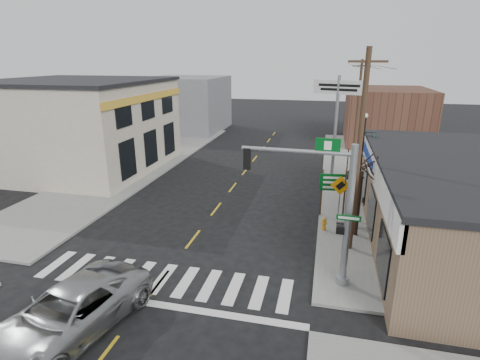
% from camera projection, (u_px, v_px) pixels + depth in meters
% --- Properties ---
extents(ground, '(140.00, 140.00, 0.00)m').
position_uv_depth(ground, '(158.00, 284.00, 14.86)').
color(ground, black).
rests_on(ground, ground).
extents(sidewalk_right, '(6.00, 38.00, 0.13)m').
position_uv_depth(sidewalk_right, '(367.00, 192.00, 24.92)').
color(sidewalk_right, slate).
rests_on(sidewalk_right, ground).
extents(sidewalk_left, '(6.00, 38.00, 0.13)m').
position_uv_depth(sidewalk_left, '(123.00, 174.00, 28.82)').
color(sidewalk_left, slate).
rests_on(sidewalk_left, ground).
extents(center_line, '(0.12, 56.00, 0.01)m').
position_uv_depth(center_line, '(216.00, 209.00, 22.26)').
color(center_line, gold).
rests_on(center_line, ground).
extents(crosswalk, '(11.00, 2.20, 0.01)m').
position_uv_depth(crosswalk, '(163.00, 278.00, 15.23)').
color(crosswalk, silver).
rests_on(crosswalk, ground).
extents(left_building, '(12.00, 12.00, 6.80)m').
position_uv_depth(left_building, '(80.00, 126.00, 29.58)').
color(left_building, '#B9AF9A').
rests_on(left_building, ground).
extents(bldg_distant_right, '(8.00, 10.00, 5.60)m').
position_uv_depth(bldg_distant_right, '(386.00, 116.00, 39.16)').
color(bldg_distant_right, '#533326').
rests_on(bldg_distant_right, ground).
extents(bldg_distant_left, '(9.00, 10.00, 6.40)m').
position_uv_depth(bldg_distant_left, '(186.00, 104.00, 45.87)').
color(bldg_distant_left, slate).
rests_on(bldg_distant_left, ground).
extents(suv, '(3.77, 6.16, 1.59)m').
position_uv_depth(suv, '(70.00, 312.00, 11.99)').
color(suv, '#999C9E').
rests_on(suv, ground).
extents(traffic_signal_pole, '(4.53, 0.37, 5.73)m').
position_uv_depth(traffic_signal_pole, '(331.00, 200.00, 13.81)').
color(traffic_signal_pole, gray).
rests_on(traffic_signal_pole, sidewalk_right).
extents(guide_sign, '(1.52, 0.13, 2.67)m').
position_uv_depth(guide_sign, '(333.00, 187.00, 20.41)').
color(guide_sign, '#422E1E').
rests_on(guide_sign, sidewalk_right).
extents(fire_hydrant, '(0.22, 0.22, 0.69)m').
position_uv_depth(fire_hydrant, '(324.00, 223.00, 19.15)').
color(fire_hydrant, orange).
rests_on(fire_hydrant, sidewalk_right).
extents(ped_crossing_sign, '(1.02, 0.07, 2.63)m').
position_uv_depth(ped_crossing_sign, '(340.00, 191.00, 19.52)').
color(ped_crossing_sign, gray).
rests_on(ped_crossing_sign, sidewalk_right).
extents(lamp_post, '(0.70, 0.55, 5.43)m').
position_uv_depth(lamp_post, '(363.00, 152.00, 22.00)').
color(lamp_post, black).
rests_on(lamp_post, sidewalk_right).
extents(dance_center_sign, '(3.46, 0.22, 7.35)m').
position_uv_depth(dance_center_sign, '(337.00, 104.00, 25.34)').
color(dance_center_sign, gray).
rests_on(dance_center_sign, sidewalk_right).
extents(bare_tree, '(2.48, 2.48, 4.97)m').
position_uv_depth(bare_tree, '(363.00, 159.00, 17.54)').
color(bare_tree, black).
rests_on(bare_tree, sidewalk_right).
extents(shrub_front, '(1.26, 1.26, 0.94)m').
position_uv_depth(shrub_front, '(415.00, 282.00, 13.97)').
color(shrub_front, '#1E3A18').
rests_on(shrub_front, sidewalk_right).
extents(shrub_back, '(1.03, 1.03, 0.78)m').
position_uv_depth(shrub_back, '(383.00, 208.00, 20.98)').
color(shrub_back, black).
rests_on(shrub_back, sidewalk_right).
extents(utility_pole_near, '(1.54, 0.23, 8.88)m').
position_uv_depth(utility_pole_near, '(359.00, 153.00, 16.05)').
color(utility_pole_near, '#4E3729').
rests_on(utility_pole_near, sidewalk_right).
extents(utility_pole_far, '(1.45, 0.22, 8.35)m').
position_uv_depth(utility_pole_far, '(358.00, 109.00, 31.79)').
color(utility_pole_far, '#3F2721').
rests_on(utility_pole_far, sidewalk_right).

